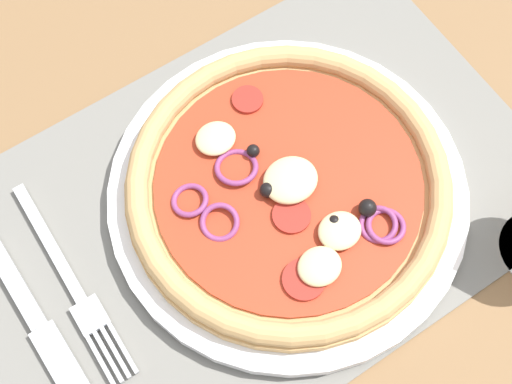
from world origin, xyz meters
TOP-DOWN VIEW (x-y plane):
  - ground_plane at (0.00, 0.00)cm, footprint 190.00×140.00cm
  - placemat at (0.00, 0.00)cm, footprint 47.70×30.70cm
  - plate at (-3.39, 0.96)cm, footprint 28.39×28.39cm
  - pizza at (-3.36, 1.02)cm, footprint 25.37×25.37cm
  - fork at (14.29, -1.51)cm, footprint 2.24×18.02cm
  - knife at (17.77, 1.46)cm, footprint 2.24×20.03cm

SIDE VIEW (x-z plane):
  - ground_plane at x=0.00cm, z-range -2.40..0.00cm
  - placemat at x=0.00cm, z-range 0.00..0.40cm
  - fork at x=14.29cm, z-range 0.40..0.84cm
  - knife at x=17.77cm, z-range 0.35..0.96cm
  - plate at x=-3.39cm, z-range 0.40..1.65cm
  - pizza at x=-3.36cm, z-range 1.40..4.08cm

